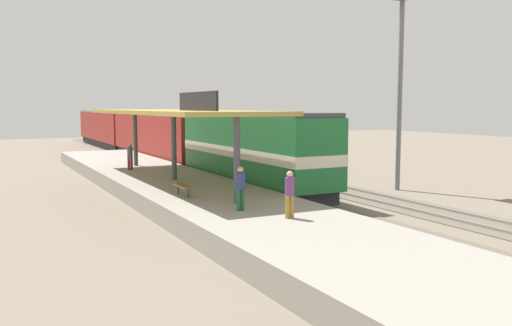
# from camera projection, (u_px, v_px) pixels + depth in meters

# --- Properties ---
(ground_plane) EXTENTS (120.00, 120.00, 0.00)m
(ground_plane) POSITION_uv_depth(u_px,v_px,m) (279.00, 188.00, 32.67)
(ground_plane) COLOR #706656
(track_near) EXTENTS (3.20, 110.00, 0.16)m
(track_near) POSITION_uv_depth(u_px,v_px,m) (249.00, 190.00, 31.75)
(track_near) COLOR #5F5649
(track_near) RESTS_ON ground
(track_far) EXTENTS (3.20, 110.00, 0.16)m
(track_far) POSITION_uv_depth(u_px,v_px,m) (315.00, 184.00, 33.85)
(track_far) COLOR #5F5649
(track_far) RESTS_ON ground
(platform) EXTENTS (6.00, 44.00, 0.90)m
(platform) POSITION_uv_depth(u_px,v_px,m) (175.00, 188.00, 29.60)
(platform) COLOR gray
(platform) RESTS_ON ground
(station_canopy) EXTENTS (5.20, 18.00, 4.70)m
(station_canopy) POSITION_uv_depth(u_px,v_px,m) (174.00, 113.00, 29.09)
(station_canopy) COLOR #47474C
(station_canopy) RESTS_ON platform
(platform_bench) EXTENTS (0.44, 1.70, 0.50)m
(platform_bench) POSITION_uv_depth(u_px,v_px,m) (183.00, 186.00, 24.19)
(platform_bench) COLOR #333338
(platform_bench) RESTS_ON platform
(locomotive) EXTENTS (2.93, 14.43, 4.44)m
(locomotive) POSITION_uv_depth(u_px,v_px,m) (252.00, 150.00, 31.23)
(locomotive) COLOR #28282D
(locomotive) RESTS_ON track_near
(passenger_carriage_front) EXTENTS (2.90, 20.00, 4.24)m
(passenger_carriage_front) POSITION_uv_depth(u_px,v_px,m) (159.00, 136.00, 47.14)
(passenger_carriage_front) COLOR #28282D
(passenger_carriage_front) RESTS_ON track_near
(passenger_carriage_rear) EXTENTS (2.90, 20.00, 4.24)m
(passenger_carriage_rear) POSITION_uv_depth(u_px,v_px,m) (107.00, 128.00, 65.51)
(passenger_carriage_rear) COLOR #28282D
(passenger_carriage_rear) RESTS_ON track_near
(freight_car) EXTENTS (2.80, 12.00, 3.54)m
(freight_car) POSITION_uv_depth(u_px,v_px,m) (245.00, 144.00, 42.37)
(freight_car) COLOR #28282D
(freight_car) RESTS_ON track_far
(light_mast) EXTENTS (1.10, 1.10, 11.70)m
(light_mast) POSITION_uv_depth(u_px,v_px,m) (401.00, 45.00, 30.98)
(light_mast) COLOR slate
(light_mast) RESTS_ON ground
(person_waiting) EXTENTS (0.34, 0.34, 1.71)m
(person_waiting) POSITION_uv_depth(u_px,v_px,m) (241.00, 186.00, 20.73)
(person_waiting) COLOR #23603D
(person_waiting) RESTS_ON platform
(person_walking) EXTENTS (0.34, 0.34, 1.71)m
(person_walking) POSITION_uv_depth(u_px,v_px,m) (130.00, 155.00, 34.10)
(person_walking) COLOR maroon
(person_walking) RESTS_ON platform
(person_boarding) EXTENTS (0.34, 0.34, 1.71)m
(person_boarding) POSITION_uv_depth(u_px,v_px,m) (290.00, 192.00, 19.35)
(person_boarding) COLOR olive
(person_boarding) RESTS_ON platform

